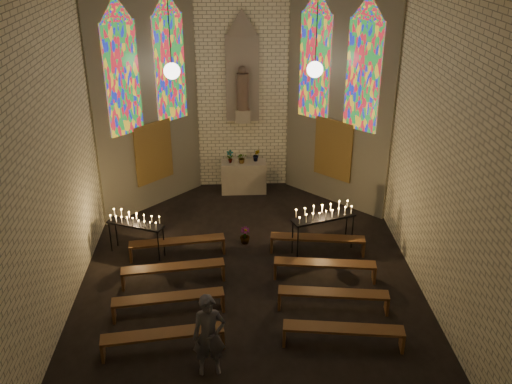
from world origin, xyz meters
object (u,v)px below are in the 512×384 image
votive_stand_left (135,221)px  aisle_flower_pot (245,235)px  votive_stand_right (324,215)px  visitor (209,336)px  altar (244,177)px

votive_stand_left → aisle_flower_pot: bearing=30.5°
aisle_flower_pot → votive_stand_left: size_ratio=0.31×
votive_stand_right → aisle_flower_pot: bearing=147.7°
votive_stand_right → visitor: size_ratio=1.00×
altar → votive_stand_left: size_ratio=0.92×
aisle_flower_pot → visitor: size_ratio=0.27×
altar → votive_stand_right: votive_stand_right is taller
altar → aisle_flower_pot: (-0.06, -3.22, -0.27)m
aisle_flower_pot → visitor: visitor is taller
visitor → aisle_flower_pot: bearing=75.2°
votive_stand_left → altar: bearing=74.3°
votive_stand_left → votive_stand_right: (4.78, -0.08, 0.12)m
altar → visitor: 8.04m
aisle_flower_pot → visitor: bearing=-99.5°
altar → visitor: size_ratio=0.82×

